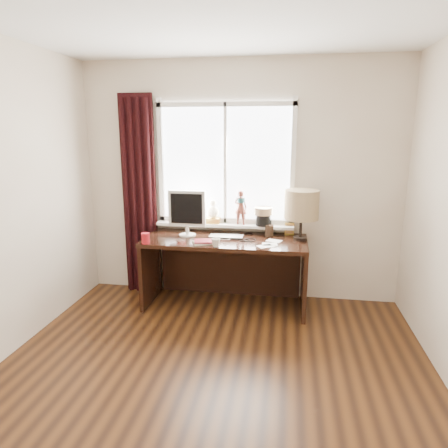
% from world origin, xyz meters
% --- Properties ---
extents(floor, '(3.50, 4.00, 0.00)m').
position_xyz_m(floor, '(0.00, 0.00, 0.00)').
color(floor, '#4C2910').
rests_on(floor, ground).
extents(wall_back, '(3.50, 0.00, 2.60)m').
position_xyz_m(wall_back, '(0.00, 2.00, 1.30)').
color(wall_back, '#C3AD94').
rests_on(wall_back, ground).
extents(laptop, '(0.36, 0.23, 0.03)m').
position_xyz_m(laptop, '(-0.09, 1.66, 0.76)').
color(laptop, silver).
rests_on(laptop, desk).
extents(mug, '(0.11, 0.10, 0.09)m').
position_xyz_m(mug, '(-0.14, 1.33, 0.79)').
color(mug, white).
rests_on(mug, desk).
extents(red_cup, '(0.08, 0.08, 0.11)m').
position_xyz_m(red_cup, '(-0.86, 1.33, 0.80)').
color(red_cup, '#AA141B').
rests_on(red_cup, desk).
extents(window, '(1.52, 0.22, 1.40)m').
position_xyz_m(window, '(-0.13, 1.95, 1.31)').
color(window, white).
rests_on(window, ground).
extents(curtain, '(0.38, 0.09, 2.25)m').
position_xyz_m(curtain, '(-1.13, 1.91, 1.12)').
color(curtain, black).
rests_on(curtain, floor).
extents(desk, '(1.70, 0.70, 0.75)m').
position_xyz_m(desk, '(-0.10, 1.73, 0.51)').
color(desk, black).
rests_on(desk, floor).
extents(monitor, '(0.40, 0.18, 0.49)m').
position_xyz_m(monitor, '(-0.52, 1.69, 1.03)').
color(monitor, beige).
rests_on(monitor, desk).
extents(notebook_stack, '(0.27, 0.23, 0.03)m').
position_xyz_m(notebook_stack, '(-0.28, 1.43, 0.77)').
color(notebook_stack, beige).
rests_on(notebook_stack, desk).
extents(brush_holder, '(0.09, 0.09, 0.25)m').
position_xyz_m(brush_holder, '(0.35, 1.83, 0.81)').
color(brush_holder, black).
rests_on(brush_holder, desk).
extents(icon_frame, '(0.10, 0.04, 0.13)m').
position_xyz_m(icon_frame, '(0.56, 1.92, 0.81)').
color(icon_frame, gold).
rests_on(icon_frame, desk).
extents(table_lamp, '(0.35, 0.35, 0.52)m').
position_xyz_m(table_lamp, '(0.68, 1.72, 1.11)').
color(table_lamp, black).
rests_on(table_lamp, desk).
extents(loose_papers, '(0.26, 0.37, 0.00)m').
position_xyz_m(loose_papers, '(0.37, 1.51, 0.75)').
color(loose_papers, white).
rests_on(loose_papers, desk).
extents(desk_cables, '(0.21, 0.40, 0.01)m').
position_xyz_m(desk_cables, '(0.14, 1.67, 0.75)').
color(desk_cables, black).
rests_on(desk_cables, desk).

